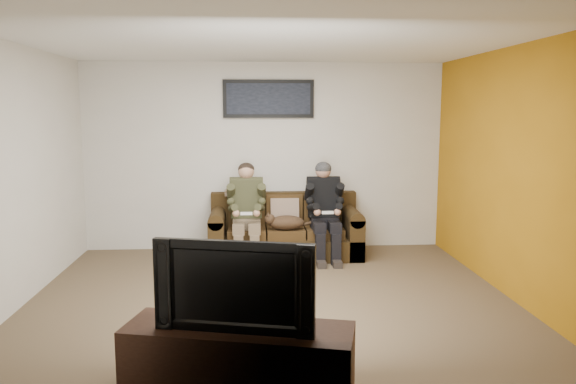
{
  "coord_description": "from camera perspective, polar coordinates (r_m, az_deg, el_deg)",
  "views": [
    {
      "loc": [
        -0.2,
        -5.6,
        1.94
      ],
      "look_at": [
        0.25,
        1.2,
        0.95
      ],
      "focal_mm": 35.0,
      "sensor_mm": 36.0,
      "label": 1
    }
  ],
  "objects": [
    {
      "name": "tv_stand",
      "position": [
        4.02,
        -5.02,
        -16.71
      ],
      "size": [
        1.63,
        0.86,
        0.49
      ],
      "primitive_type": "cube",
      "rotation": [
        0.0,
        0.0,
        -0.24
      ],
      "color": "black",
      "rests_on": "ground"
    },
    {
      "name": "person_right",
      "position": [
        7.42,
        3.73,
        -1.36
      ],
      "size": [
        0.51,
        0.86,
        1.26
      ],
      "color": "black",
      "rests_on": "sofa"
    },
    {
      "name": "person_left",
      "position": [
        7.36,
        -4.24,
        -1.48
      ],
      "size": [
        0.51,
        0.87,
        1.26
      ],
      "color": "brown",
      "rests_on": "sofa"
    },
    {
      "name": "cat",
      "position": [
        7.3,
        -0.29,
        -3.09
      ],
      "size": [
        0.66,
        0.26,
        0.24
      ],
      "color": "#4C331E",
      "rests_on": "sofa"
    },
    {
      "name": "floor",
      "position": [
        5.93,
        -1.71,
        -10.85
      ],
      "size": [
        5.0,
        5.0,
        0.0
      ],
      "primitive_type": "plane",
      "color": "brown",
      "rests_on": "ground"
    },
    {
      "name": "wall_right",
      "position": [
        6.25,
        21.82,
        1.79
      ],
      "size": [
        0.0,
        4.5,
        4.5
      ],
      "primitive_type": "plane",
      "rotation": [
        1.57,
        0.0,
        -1.57
      ],
      "color": "beige",
      "rests_on": "ground"
    },
    {
      "name": "sofa",
      "position": [
        7.61,
        -0.32,
        -4.1
      ],
      "size": [
        2.0,
        0.87,
        0.82
      ],
      "color": "#2F200E",
      "rests_on": "ground"
    },
    {
      "name": "wall_left",
      "position": [
        6.08,
        -26.02,
        1.38
      ],
      "size": [
        0.0,
        4.5,
        4.5
      ],
      "primitive_type": "plane",
      "rotation": [
        1.57,
        0.0,
        1.57
      ],
      "color": "beige",
      "rests_on": "ground"
    },
    {
      "name": "throw_pillow",
      "position": [
        7.59,
        -0.34,
        -2.03
      ],
      "size": [
        0.38,
        0.18,
        0.38
      ],
      "primitive_type": "cube",
      "rotation": [
        -0.21,
        0.0,
        0.0
      ],
      "color": "#8B6E5B",
      "rests_on": "sofa"
    },
    {
      "name": "ceiling",
      "position": [
        5.64,
        -1.82,
        14.98
      ],
      "size": [
        5.0,
        5.0,
        0.0
      ],
      "primitive_type": "plane",
      "rotation": [
        3.14,
        0.0,
        0.0
      ],
      "color": "silver",
      "rests_on": "ground"
    },
    {
      "name": "wall_back",
      "position": [
        7.87,
        -2.37,
        3.6
      ],
      "size": [
        5.0,
        0.0,
        5.0
      ],
      "primitive_type": "plane",
      "rotation": [
        1.57,
        0.0,
        0.0
      ],
      "color": "beige",
      "rests_on": "ground"
    },
    {
      "name": "wall_front",
      "position": [
        3.41,
        -0.37,
        -2.56
      ],
      "size": [
        5.0,
        0.0,
        5.0
      ],
      "primitive_type": "plane",
      "rotation": [
        -1.57,
        0.0,
        0.0
      ],
      "color": "beige",
      "rests_on": "ground"
    },
    {
      "name": "television",
      "position": [
        3.82,
        -5.13,
        -9.15
      ],
      "size": [
        1.08,
        0.4,
        0.62
      ],
      "primitive_type": "imported",
      "rotation": [
        0.0,
        0.0,
        -0.24
      ],
      "color": "black",
      "rests_on": "tv_stand"
    },
    {
      "name": "framed_poster",
      "position": [
        7.82,
        -1.99,
        9.44
      ],
      "size": [
        1.25,
        0.05,
        0.52
      ],
      "color": "black",
      "rests_on": "wall_back"
    },
    {
      "name": "accent_wall_right",
      "position": [
        6.24,
        21.74,
        1.79
      ],
      "size": [
        0.0,
        4.5,
        4.5
      ],
      "primitive_type": "plane",
      "rotation": [
        1.57,
        0.0,
        -1.57
      ],
      "color": "#AD7011",
      "rests_on": "ground"
    },
    {
      "name": "throw_blanket",
      "position": [
        7.75,
        -4.9,
        -0.07
      ],
      "size": [
        0.41,
        0.2,
        0.07
      ],
      "primitive_type": "cube",
      "color": "tan",
      "rests_on": "sofa"
    }
  ]
}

